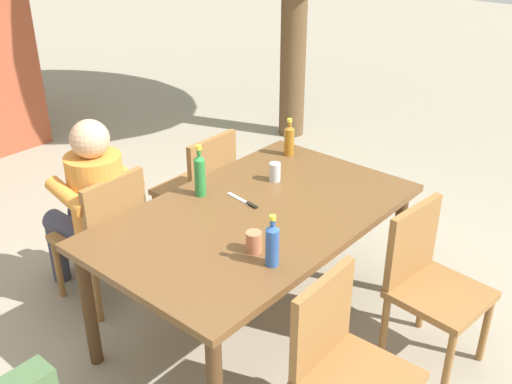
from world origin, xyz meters
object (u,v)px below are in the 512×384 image
(cup_terracotta, at_px, (254,242))
(dining_table, at_px, (256,225))
(bottle_blue, at_px, (272,244))
(table_knife, at_px, (245,201))
(chair_near_left, at_px, (343,362))
(chair_near_right, at_px, (428,278))
(chair_far_left, at_px, (106,231))
(person_in_white_shirt, at_px, (91,201))
(cup_steel, at_px, (275,172))
(bottle_amber, at_px, (289,139))
(chair_far_right, at_px, (201,186))
(bottle_green, at_px, (200,174))

(cup_terracotta, bearing_deg, dining_table, 39.00)
(bottle_blue, distance_m, table_knife, 0.63)
(chair_near_left, distance_m, chair_near_right, 0.80)
(cup_terracotta, relative_size, table_knife, 0.43)
(chair_near_right, bearing_deg, chair_far_left, 115.59)
(bottle_blue, bearing_deg, chair_far_left, 93.04)
(chair_far_left, height_order, table_knife, chair_far_left)
(bottle_blue, height_order, table_knife, bottle_blue)
(chair_far_left, xyz_separation_m, person_in_white_shirt, (-0.00, 0.11, 0.17))
(chair_near_left, bearing_deg, table_knife, 65.16)
(dining_table, distance_m, chair_near_left, 0.94)
(dining_table, relative_size, cup_terracotta, 17.02)
(cup_steel, bearing_deg, chair_near_right, -87.64)
(person_in_white_shirt, height_order, bottle_amber, person_in_white_shirt)
(chair_far_right, bearing_deg, bottle_green, -133.80)
(chair_near_right, xyz_separation_m, bottle_amber, (0.32, 1.17, 0.37))
(dining_table, height_order, person_in_white_shirt, person_in_white_shirt)
(chair_near_right, distance_m, cup_terracotta, 0.97)
(chair_near_left, bearing_deg, chair_far_right, 64.49)
(person_in_white_shirt, bearing_deg, table_knife, -61.88)
(chair_near_left, relative_size, person_in_white_shirt, 0.74)
(bottle_blue, xyz_separation_m, bottle_amber, (1.05, 0.71, -0.00))
(bottle_green, bearing_deg, chair_far_right, 46.20)
(table_knife, bearing_deg, bottle_amber, 17.63)
(dining_table, bearing_deg, chair_near_right, -64.13)
(chair_far_left, xyz_separation_m, chair_near_left, (-0.00, -1.67, 0.00))
(chair_far_left, xyz_separation_m, bottle_blue, (0.06, -1.21, 0.38))
(chair_far_left, relative_size, chair_near_left, 1.00)
(chair_far_left, bearing_deg, bottle_blue, -86.96)
(chair_near_right, xyz_separation_m, cup_steel, (-0.04, 1.00, 0.32))
(chair_far_right, bearing_deg, cup_terracotta, -122.89)
(dining_table, distance_m, bottle_blue, 0.54)
(cup_steel, bearing_deg, dining_table, -155.67)
(chair_far_left, bearing_deg, chair_near_right, -64.41)
(chair_far_left, distance_m, chair_far_right, 0.79)
(bottle_amber, distance_m, table_knife, 0.72)
(chair_far_right, distance_m, bottle_green, 0.76)
(chair_near_right, distance_m, bottle_green, 1.35)
(dining_table, distance_m, bottle_green, 0.42)
(bottle_blue, bearing_deg, chair_near_left, -98.60)
(bottle_green, distance_m, cup_terracotta, 0.66)
(chair_far_left, height_order, bottle_blue, bottle_blue)
(dining_table, height_order, chair_near_right, chair_near_right)
(chair_near_right, distance_m, bottle_blue, 0.94)
(cup_steel, height_order, cup_terracotta, cup_steel)
(bottle_amber, xyz_separation_m, cup_steel, (-0.36, -0.17, -0.05))
(cup_terracotta, bearing_deg, chair_far_right, 57.11)
(chair_near_left, height_order, bottle_blue, bottle_blue)
(chair_far_left, height_order, chair_far_right, same)
(bottle_amber, relative_size, table_knife, 1.03)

